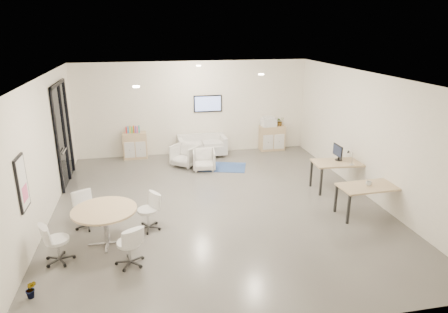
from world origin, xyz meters
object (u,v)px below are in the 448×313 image
desk_rear (341,165)px  desk_front (370,189)px  armchair_right (204,159)px  sideboard_right (272,138)px  round_table (104,213)px  armchair_left (185,154)px  sideboard_left (135,145)px  loveseat (202,146)px

desk_rear → desk_front: size_ratio=1.06×
armchair_right → sideboard_right: bearing=36.0°
desk_rear → round_table: 6.35m
armchair_left → desk_front: (3.87, -4.42, 0.29)m
sideboard_left → armchair_left: (1.58, -1.11, -0.06)m
sideboard_left → round_table: (-0.54, -5.67, 0.27)m
sideboard_right → round_table: size_ratio=0.68×
sideboard_right → armchair_right: sideboard_right is taller
armchair_right → desk_rear: size_ratio=0.45×
armchair_right → round_table: 4.88m
sideboard_left → desk_front: 7.77m
loveseat → desk_front: size_ratio=1.11×
armchair_left → round_table: bearing=-75.0°
armchair_right → desk_rear: 4.15m
loveseat → round_table: 6.17m
sideboard_left → armchair_left: size_ratio=1.16×
sideboard_left → sideboard_right: bearing=-0.1°
desk_rear → sideboard_right: bearing=104.6°
sideboard_left → desk_rear: sideboard_left is taller
desk_rear → round_table: (-6.09, -1.78, 0.00)m
armchair_left → desk_front: 5.88m
loveseat → desk_front: (3.19, -5.34, 0.35)m
round_table → loveseat: bearing=62.9°
armchair_right → desk_front: 5.17m
sideboard_right → loveseat: 2.60m
sideboard_left → sideboard_right: sideboard_left is taller
armchair_right → round_table: size_ratio=0.54×
armchair_right → round_table: bearing=-117.1°
desk_rear → round_table: size_ratio=1.20×
armchair_left → desk_front: size_ratio=0.52×
sideboard_right → armchair_left: size_ratio=1.16×
armchair_left → desk_rear: desk_rear is taller
sideboard_left → armchair_right: 2.65m
desk_rear → desk_front: (-0.10, -1.63, -0.03)m
armchair_left → round_table: 5.04m
loveseat → round_table: bearing=-117.4°
sideboard_left → armchair_right: (2.12, -1.59, -0.09)m
desk_front → armchair_left: bearing=128.7°
armchair_right → desk_front: size_ratio=0.47×
round_table → sideboard_right: bearing=46.3°
desk_front → desk_rear: bearing=84.1°
sideboard_left → desk_front: (5.46, -5.52, 0.23)m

